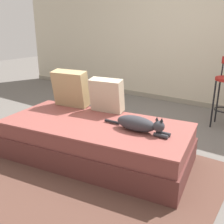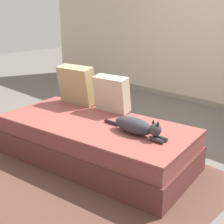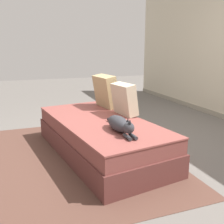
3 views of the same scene
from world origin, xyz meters
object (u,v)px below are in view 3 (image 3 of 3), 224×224
throw_pillow_middle (124,99)px  cat (120,124)px  couch (100,136)px  throw_pillow_corner (106,91)px

throw_pillow_middle → cat: 0.69m
couch → throw_pillow_corner: throw_pillow_corner is taller
couch → cat: bearing=6.8°
couch → throw_pillow_corner: (-0.61, 0.28, 0.45)m
throw_pillow_corner → cat: bearing=-11.3°
couch → throw_pillow_corner: bearing=155.3°
throw_pillow_middle → throw_pillow_corner: bearing=-171.0°
throw_pillow_middle → cat: throw_pillow_middle is taller
throw_pillow_corner → cat: (1.11, -0.22, -0.16)m
couch → cat: (0.50, 0.06, 0.29)m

